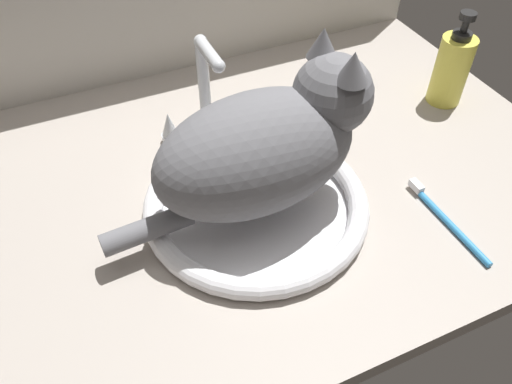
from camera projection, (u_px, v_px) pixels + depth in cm
name	position (u px, v px, depth cm)	size (l,w,h in cm)	color
countertop	(244.00, 185.00, 84.88)	(110.95, 72.42, 3.00)	#ADA399
sink_basin	(256.00, 204.00, 77.90)	(34.33, 34.33, 3.13)	white
faucet	(207.00, 99.00, 86.72)	(16.98, 10.86, 18.96)	silver
cat	(271.00, 144.00, 70.80)	(41.45, 19.56, 22.64)	slate
soap_pump_bottle	(452.00, 69.00, 94.45)	(6.34, 6.34, 17.88)	#E5DB4C
pill_bottle	(312.00, 97.00, 92.17)	(4.74, 4.74, 10.00)	white
toothbrush	(446.00, 219.00, 76.82)	(1.34, 18.00, 1.70)	#338CD1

